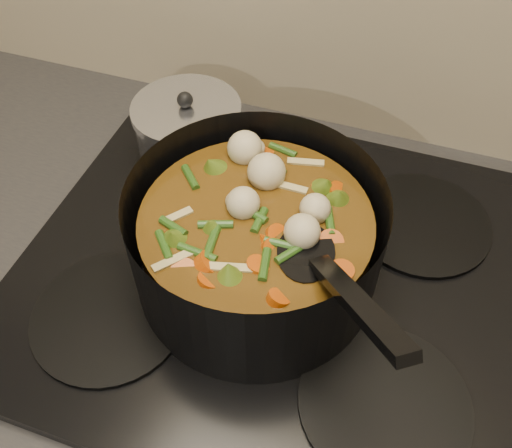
% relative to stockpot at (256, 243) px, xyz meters
% --- Properties ---
extents(counter, '(2.64, 0.64, 0.91)m').
position_rel_stockpot_xyz_m(counter, '(0.02, 0.02, -0.54)').
color(counter, brown).
rests_on(counter, ground).
extents(stovetop, '(0.62, 0.54, 0.03)m').
position_rel_stockpot_xyz_m(stovetop, '(0.02, 0.02, -0.07)').
color(stovetop, black).
rests_on(stovetop, counter).
extents(stockpot, '(0.37, 0.37, 0.21)m').
position_rel_stockpot_xyz_m(stockpot, '(0.00, 0.00, 0.00)').
color(stockpot, black).
rests_on(stockpot, stovetop).
extents(saucepan, '(0.15, 0.15, 0.12)m').
position_rel_stockpot_xyz_m(saucepan, '(-0.15, 0.16, -0.02)').
color(saucepan, silver).
rests_on(saucepan, stovetop).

